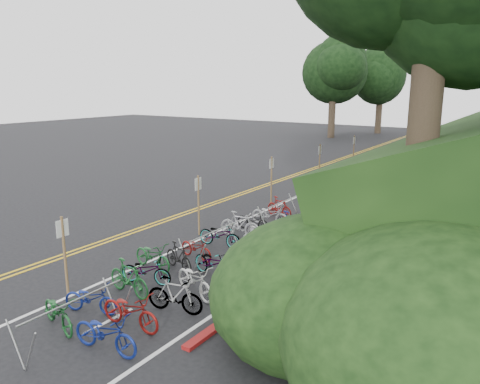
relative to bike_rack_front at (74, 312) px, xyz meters
The scene contains 9 objects.
ground 4.61m from the bike_rack_front, 136.04° to the left, with size 120.00×120.00×0.00m, color black.
road_markings 13.53m from the bike_rack_front, 101.25° to the left, with size 7.47×80.00×0.01m.
red_curb 15.36m from the bike_rack_front, 80.88° to the left, with size 0.25×28.00×0.10m, color maroon.
bike_rack_front is the anchor object (origin of this frame).
bike_racks_rest 16.15m from the bike_rack_front, 90.95° to the left, with size 1.14×23.00×1.17m.
signpost_near 2.89m from the bike_rack_front, 147.00° to the left, with size 0.08×0.40×2.41m.
signposts_rest 17.37m from the bike_rack_front, 98.84° to the left, with size 0.08×18.40×2.50m.
bike_front 4.73m from the bike_rack_front, 110.98° to the left, with size 1.80×0.63×0.94m, color #144C1E.
bike_valet 5.75m from the bike_rack_front, 91.25° to the left, with size 3.01×13.90×1.09m.
Camera 1 is at (12.15, -9.48, 6.07)m, focal length 35.00 mm.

